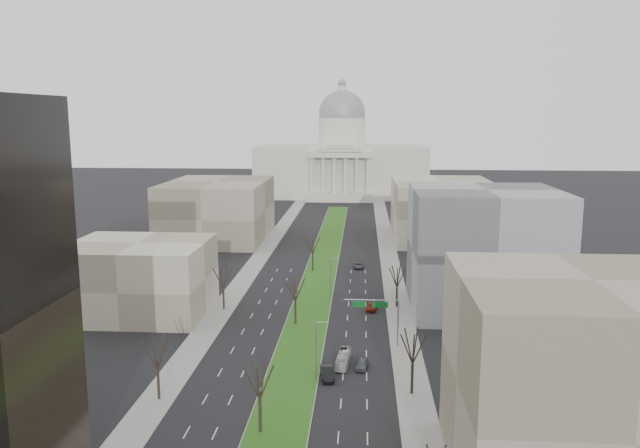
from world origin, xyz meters
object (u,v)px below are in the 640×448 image
at_px(car_red, 371,307).
at_px(box_van, 343,359).
at_px(car_grey_near, 362,364).
at_px(car_black, 327,373).
at_px(car_grey_far, 358,266).

bearing_deg(car_red, box_van, -94.66).
bearing_deg(car_grey_near, car_red, 94.47).
relative_size(car_grey_near, car_black, 0.82).
bearing_deg(car_grey_near, box_van, 165.10).
bearing_deg(car_grey_near, car_grey_far, 98.81).
bearing_deg(car_grey_near, car_black, -134.19).
distance_m(car_grey_far, box_van, 62.38).
bearing_deg(car_black, car_grey_far, 77.72).
height_order(car_grey_near, car_black, car_black).
bearing_deg(car_grey_far, car_black, -95.49).
bearing_deg(car_grey_far, box_van, -93.74).
bearing_deg(car_black, car_red, 69.51).
height_order(car_grey_near, car_red, same).
bearing_deg(box_van, car_red, 86.23).
height_order(car_black, car_red, car_black).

